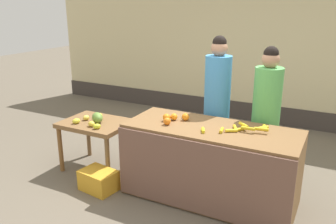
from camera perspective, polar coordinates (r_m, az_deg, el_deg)
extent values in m
plane|color=#665B4C|center=(4.52, 2.59, -12.62)|extent=(24.00, 24.00, 0.00)
cube|color=beige|center=(7.00, 13.97, 9.98)|extent=(9.17, 0.20, 2.83)
cube|color=#3F3833|center=(7.16, 13.05, 0.07)|extent=(9.17, 0.04, 0.36)
cube|color=brown|center=(4.20, 6.93, -8.29)|extent=(2.00, 0.80, 0.90)
cube|color=brown|center=(3.85, 4.72, -10.71)|extent=(2.00, 0.03, 0.84)
cube|color=brown|center=(4.90, -11.72, -1.86)|extent=(0.90, 0.69, 0.06)
cylinder|color=brown|center=(5.08, -17.12, -5.87)|extent=(0.06, 0.06, 0.64)
cylinder|color=brown|center=(4.58, -9.81, -7.89)|extent=(0.06, 0.06, 0.64)
cylinder|color=brown|center=(5.47, -12.86, -3.78)|extent=(0.06, 0.06, 0.64)
cylinder|color=brown|center=(5.02, -5.77, -5.39)|extent=(0.06, 0.06, 0.64)
cylinder|color=gold|center=(3.96, 11.47, -2.82)|extent=(0.11, 0.12, 0.04)
cylinder|color=gold|center=(4.00, 10.91, -2.57)|extent=(0.10, 0.15, 0.04)
cylinder|color=yellow|center=(3.88, 5.73, -2.97)|extent=(0.08, 0.12, 0.04)
cylinder|color=gold|center=(3.91, 10.31, -3.01)|extent=(0.13, 0.10, 0.04)
cylinder|color=yellow|center=(4.07, 15.21, -2.49)|extent=(0.12, 0.13, 0.04)
cylinder|color=gold|center=(4.08, 15.59, -2.49)|extent=(0.08, 0.14, 0.04)
cylinder|color=gold|center=(3.90, 8.73, -2.96)|extent=(0.06, 0.13, 0.04)
cylinder|color=gold|center=(4.09, 15.33, -2.41)|extent=(0.05, 0.13, 0.04)
cylinder|color=yellow|center=(4.02, 12.22, -2.07)|extent=(0.14, 0.12, 0.04)
cylinder|color=gold|center=(3.92, 12.93, -2.63)|extent=(0.15, 0.04, 0.04)
cylinder|color=gold|center=(3.93, 15.00, -2.72)|extent=(0.15, 0.06, 0.04)
sphere|color=orange|center=(4.06, -0.15, -1.52)|extent=(0.09, 0.09, 0.09)
sphere|color=orange|center=(4.22, -0.05, -0.90)|extent=(0.07, 0.07, 0.07)
sphere|color=orange|center=(4.22, 2.87, -0.79)|extent=(0.09, 0.09, 0.09)
sphere|color=orange|center=(4.19, -0.26, -0.89)|extent=(0.09, 0.09, 0.09)
sphere|color=orange|center=(4.23, 0.98, -0.79)|extent=(0.08, 0.08, 0.08)
ellipsoid|color=yellow|center=(4.69, -12.36, -1.90)|extent=(0.12, 0.11, 0.07)
ellipsoid|color=yellow|center=(4.86, -14.74, -1.43)|extent=(0.12, 0.13, 0.07)
ellipsoid|color=#E6C849|center=(4.97, -13.21, -0.90)|extent=(0.09, 0.10, 0.07)
ellipsoid|color=yellow|center=(4.98, -11.09, -0.62)|extent=(0.11, 0.09, 0.08)
ellipsoid|color=yellow|center=(4.59, -11.53, -2.30)|extent=(0.12, 0.12, 0.07)
ellipsoid|color=olive|center=(4.82, -11.46, -0.90)|extent=(0.26, 0.25, 0.14)
cylinder|color=#33333D|center=(4.85, 7.67, -5.80)|extent=(0.29, 0.29, 0.73)
cylinder|color=#3F8CCC|center=(4.59, 8.08, 3.55)|extent=(0.34, 0.34, 0.89)
sphere|color=tan|center=(4.49, 8.38, 10.26)|extent=(0.21, 0.21, 0.21)
sphere|color=black|center=(4.48, 8.42, 11.13)|extent=(0.18, 0.18, 0.18)
cylinder|color=#33333D|center=(4.69, 15.07, -7.35)|extent=(0.29, 0.29, 0.69)
cylinder|color=#59B259|center=(4.44, 15.84, 1.65)|extent=(0.34, 0.34, 0.84)
sphere|color=tan|center=(4.33, 16.41, 8.22)|extent=(0.21, 0.21, 0.21)
sphere|color=black|center=(4.32, 16.48, 9.11)|extent=(0.18, 0.18, 0.18)
cube|color=gold|center=(4.55, -11.24, -10.87)|extent=(0.48, 0.38, 0.26)
ellipsoid|color=maroon|center=(5.27, -0.37, -5.32)|extent=(0.47, 0.46, 0.45)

